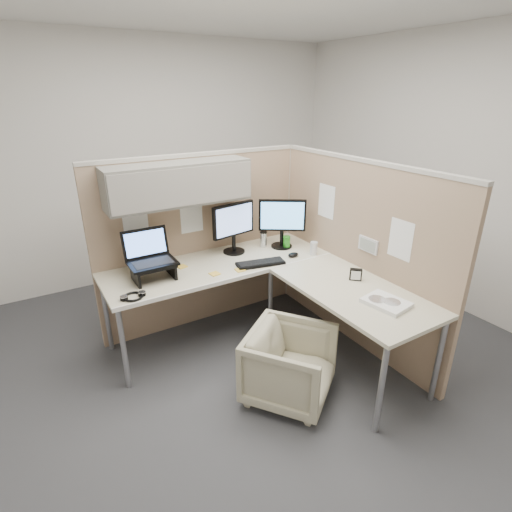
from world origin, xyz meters
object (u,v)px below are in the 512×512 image
monitor_left (234,224)px  keyboard (261,263)px  desk (266,278)px  office_chair (290,362)px

monitor_left → keyboard: monitor_left is taller
desk → office_chair: bearing=-105.9°
office_chair → monitor_left: 1.36m
keyboard → monitor_left: bearing=110.7°
desk → keyboard: (0.06, 0.18, 0.05)m
desk → monitor_left: monitor_left is taller
office_chair → keyboard: bearing=37.3°
desk → keyboard: bearing=72.7°
office_chair → monitor_left: bearing=45.2°
desk → office_chair: desk is taller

